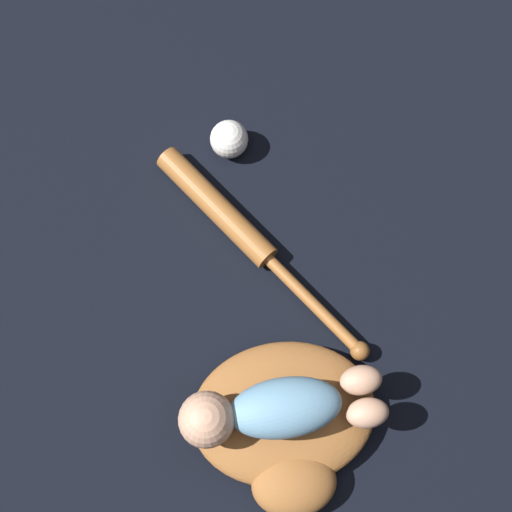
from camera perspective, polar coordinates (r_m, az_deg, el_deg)
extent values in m
plane|color=black|center=(1.31, 1.77, -14.74)|extent=(6.00, 6.00, 0.00)
ellipsoid|color=#935B2D|center=(1.28, 2.21, -12.40)|extent=(0.37, 0.31, 0.07)
ellipsoid|color=#935B2D|center=(1.28, 3.06, -17.68)|extent=(0.16, 0.14, 0.07)
ellipsoid|color=#6693B2|center=(1.21, 2.35, -12.03)|extent=(0.21, 0.14, 0.08)
sphere|color=tan|center=(1.20, -3.98, -12.90)|extent=(0.09, 0.09, 0.09)
ellipsoid|color=tan|center=(1.23, 8.91, -12.30)|extent=(0.08, 0.06, 0.05)
ellipsoid|color=tan|center=(1.24, 8.40, -9.80)|extent=(0.08, 0.06, 0.05)
cylinder|color=#9E602D|center=(1.39, -3.21, 3.97)|extent=(0.25, 0.24, 0.05)
cylinder|color=#9E602D|center=(1.33, 4.60, -3.85)|extent=(0.19, 0.18, 0.02)
sphere|color=brown|center=(1.32, 8.31, -7.52)|extent=(0.04, 0.04, 0.04)
sphere|color=white|center=(1.44, -2.16, 9.32)|extent=(0.08, 0.08, 0.08)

